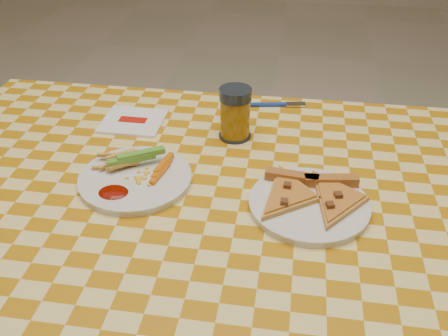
{
  "coord_description": "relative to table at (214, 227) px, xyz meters",
  "views": [
    {
      "loc": [
        0.13,
        -0.73,
        1.32
      ],
      "look_at": [
        0.01,
        0.07,
        0.78
      ],
      "focal_mm": 40.0,
      "sensor_mm": 36.0,
      "label": 1
    }
  ],
  "objects": [
    {
      "name": "pizza_slices",
      "position": [
        0.18,
        0.01,
        0.09
      ],
      "size": [
        0.23,
        0.21,
        0.02
      ],
      "color": "gold",
      "rests_on": "plate_right"
    },
    {
      "name": "table",
      "position": [
        0.0,
        0.0,
        0.0
      ],
      "size": [
        1.28,
        0.88,
        0.76
      ],
      "color": "silver",
      "rests_on": "ground"
    },
    {
      "name": "plate_right",
      "position": [
        0.18,
        -0.0,
        0.08
      ],
      "size": [
        0.28,
        0.28,
        0.01
      ],
      "primitive_type": "cylinder",
      "rotation": [
        0.0,
        0.0,
        -0.41
      ],
      "color": "silver",
      "rests_on": "table"
    },
    {
      "name": "fries_veggies",
      "position": [
        -0.17,
        0.04,
        0.1
      ],
      "size": [
        0.17,
        0.16,
        0.04
      ],
      "color": "gold",
      "rests_on": "plate_left"
    },
    {
      "name": "napkin",
      "position": [
        -0.23,
        0.25,
        0.08
      ],
      "size": [
        0.14,
        0.13,
        0.01
      ],
      "rotation": [
        0.0,
        0.0,
        -0.0
      ],
      "color": "white",
      "rests_on": "table"
    },
    {
      "name": "fork",
      "position": [
        0.09,
        0.39,
        0.08
      ],
      "size": [
        0.16,
        0.04,
        0.01
      ],
      "rotation": [
        0.0,
        0.0,
        0.17
      ],
      "color": "navy",
      "rests_on": "table"
    },
    {
      "name": "plate_left",
      "position": [
        -0.16,
        0.02,
        0.08
      ],
      "size": [
        0.25,
        0.25,
        0.01
      ],
      "primitive_type": "cylinder",
      "rotation": [
        0.0,
        0.0,
        -0.17
      ],
      "color": "silver",
      "rests_on": "table"
    },
    {
      "name": "drink_glass",
      "position": [
        0.01,
        0.23,
        0.13
      ],
      "size": [
        0.07,
        0.07,
        0.12
      ],
      "color": "black",
      "rests_on": "table"
    }
  ]
}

